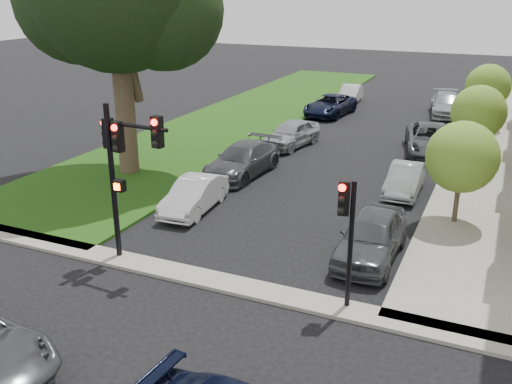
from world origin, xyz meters
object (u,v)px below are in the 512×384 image
at_px(small_tree_a, 462,157).
at_px(small_tree_b, 479,112).
at_px(traffic_signal_secondary, 347,221).
at_px(car_parked_0, 371,236).
at_px(car_parked_8, 330,105).
at_px(car_parked_9, 351,94).
at_px(car_parked_2, 432,140).
at_px(car_parked_1, 405,179).
at_px(car_parked_7, 291,134).
at_px(small_tree_c, 488,86).
at_px(car_parked_6, 243,160).
at_px(car_parked_5, 194,195).
at_px(traffic_signal_main, 122,156).
at_px(car_parked_4, 447,104).

bearing_deg(small_tree_a, small_tree_b, 90.00).
distance_m(traffic_signal_secondary, car_parked_0, 3.96).
xyz_separation_m(car_parked_8, car_parked_9, (0.07, 5.20, -0.05)).
distance_m(car_parked_0, car_parked_2, 13.76).
distance_m(small_tree_b, car_parked_1, 6.58).
bearing_deg(car_parked_7, car_parked_2, 22.59).
bearing_deg(small_tree_c, small_tree_b, -90.00).
relative_size(small_tree_a, car_parked_0, 0.87).
bearing_deg(car_parked_2, small_tree_b, -37.94).
distance_m(car_parked_0, car_parked_6, 9.98).
xyz_separation_m(small_tree_a, car_parked_8, (-10.10, 16.71, -1.96)).
height_order(small_tree_b, car_parked_8, small_tree_b).
xyz_separation_m(car_parked_7, car_parked_8, (-0.42, 8.81, -0.03)).
xyz_separation_m(car_parked_2, car_parked_6, (-7.79, -7.46, -0.04)).
height_order(car_parked_5, car_parked_7, car_parked_7).
distance_m(traffic_signal_main, car_parked_9, 29.68).
distance_m(small_tree_b, car_parked_7, 9.90).
distance_m(car_parked_0, car_parked_5, 7.67).
relative_size(car_parked_1, car_parked_9, 0.97).
bearing_deg(car_parked_1, traffic_signal_main, -125.98).
bearing_deg(car_parked_0, small_tree_a, 61.44).
bearing_deg(car_parked_5, car_parked_8, 86.44).
xyz_separation_m(car_parked_0, car_parked_4, (-0.36, 24.29, -0.03)).
distance_m(traffic_signal_secondary, car_parked_9, 30.64).
height_order(small_tree_b, car_parked_1, small_tree_b).
distance_m(car_parked_2, car_parked_5, 14.58).
height_order(car_parked_2, car_parked_8, car_parked_2).
distance_m(small_tree_a, car_parked_8, 19.63).
height_order(car_parked_1, car_parked_7, car_parked_7).
bearing_deg(car_parked_4, car_parked_2, -97.44).
bearing_deg(car_parked_7, car_parked_0, -48.58).
xyz_separation_m(car_parked_1, car_parked_9, (-7.65, 19.21, 0.02)).
height_order(small_tree_a, car_parked_1, small_tree_a).
relative_size(small_tree_a, traffic_signal_main, 0.77).
relative_size(small_tree_b, traffic_signal_main, 0.77).
bearing_deg(car_parked_2, car_parked_6, -147.68).
bearing_deg(car_parked_2, small_tree_a, -88.39).
height_order(small_tree_b, car_parked_9, small_tree_b).
relative_size(small_tree_b, car_parked_4, 0.77).
distance_m(car_parked_1, car_parked_8, 15.99).
relative_size(traffic_signal_secondary, car_parked_1, 0.99).
height_order(car_parked_4, car_parked_9, car_parked_4).
distance_m(small_tree_a, car_parked_0, 5.12).
bearing_deg(car_parked_7, car_parked_1, -25.55).
distance_m(car_parked_4, car_parked_7, 14.10).
relative_size(small_tree_b, small_tree_c, 0.99).
distance_m(car_parked_4, car_parked_8, 8.20).
bearing_deg(small_tree_b, car_parked_8, 140.81).
bearing_deg(car_parked_1, car_parked_2, 87.58).
bearing_deg(car_parked_0, car_parked_5, 170.08).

